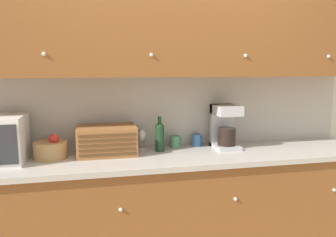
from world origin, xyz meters
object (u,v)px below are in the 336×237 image
at_px(bread_box, 107,140).
at_px(mug_blue_second, 197,140).
at_px(mug, 175,142).
at_px(wine_glass, 142,136).
at_px(coffee_maker, 225,126).
at_px(wine_bottle, 160,136).
at_px(fruit_basket, 50,149).

distance_m(bread_box, mug_blue_second, 0.79).
height_order(bread_box, mug, bread_box).
bearing_deg(wine_glass, bread_box, -160.54).
bearing_deg(coffee_maker, wine_bottle, -178.74).
distance_m(wine_glass, mug, 0.29).
distance_m(mug_blue_second, coffee_maker, 0.27).
height_order(wine_glass, mug, wine_glass).
relative_size(wine_bottle, mug_blue_second, 2.78).
bearing_deg(wine_bottle, coffee_maker, 1.26).
bearing_deg(bread_box, mug, 9.61).
distance_m(fruit_basket, mug_blue_second, 1.20).
height_order(mug, mug_blue_second, same).
height_order(fruit_basket, mug_blue_second, fruit_basket).
relative_size(bread_box, wine_bottle, 1.58).
distance_m(wine_bottle, mug, 0.19).
relative_size(fruit_basket, wine_bottle, 0.84).
bearing_deg(wine_glass, fruit_basket, -169.85).
xyz_separation_m(mug_blue_second, coffee_maker, (0.22, -0.10, 0.14)).
xyz_separation_m(fruit_basket, mug_blue_second, (1.20, 0.14, -0.02)).
bearing_deg(bread_box, fruit_basket, -176.64).
bearing_deg(wine_bottle, bread_box, -178.47).
xyz_separation_m(mug, coffee_maker, (0.42, -0.07, 0.14)).
xyz_separation_m(wine_bottle, mug_blue_second, (0.35, 0.11, -0.08)).
relative_size(wine_bottle, coffee_maker, 0.79).
bearing_deg(mug, wine_glass, 179.01).
bearing_deg(coffee_maker, mug_blue_second, 156.19).
height_order(fruit_basket, mug, fruit_basket).
bearing_deg(mug, coffee_maker, -10.02).
height_order(wine_glass, wine_bottle, wine_bottle).
bearing_deg(bread_box, mug_blue_second, 8.79).
xyz_separation_m(wine_glass, mug, (0.29, -0.00, -0.06)).
xyz_separation_m(fruit_basket, bread_box, (0.42, 0.02, 0.04)).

